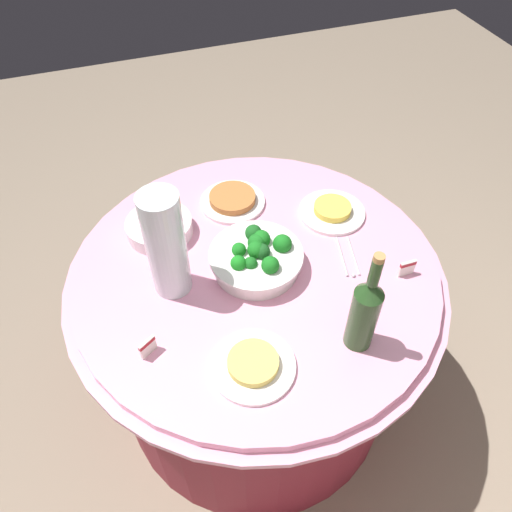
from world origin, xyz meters
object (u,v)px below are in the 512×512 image
serving_tongs (348,257)px  food_plate_peanuts (232,200)px  food_plate_noodles (253,365)px  food_plate_fried_egg (332,211)px  decorative_fruit_vase (166,247)px  label_placard_front (407,267)px  broccoli_bowl (257,257)px  plate_stack (159,227)px  label_placard_mid (148,346)px  wine_bottle (365,312)px

serving_tongs → food_plate_peanuts: (0.26, -0.36, 0.01)m
food_plate_noodles → food_plate_fried_egg: bearing=-133.4°
food_plate_peanuts → food_plate_noodles: food_plate_peanuts is taller
food_plate_peanuts → food_plate_fried_egg: 0.34m
decorative_fruit_vase → label_placard_front: decorative_fruit_vase is taller
broccoli_bowl → plate_stack: (0.25, -0.24, -0.02)m
broccoli_bowl → decorative_fruit_vase: decorative_fruit_vase is taller
serving_tongs → food_plate_noodles: size_ratio=0.76×
plate_stack → food_plate_peanuts: (-0.26, -0.06, -0.01)m
serving_tongs → broccoli_bowl: bearing=-12.3°
food_plate_peanuts → serving_tongs: bearing=125.8°
food_plate_noodles → label_placard_mid: (0.24, -0.13, 0.02)m
plate_stack → serving_tongs: 0.60m
wine_bottle → decorative_fruit_vase: size_ratio=0.99×
plate_stack → wine_bottle: (-0.41, 0.57, 0.10)m
broccoli_bowl → decorative_fruit_vase: bearing=-2.9°
food_plate_fried_egg → decorative_fruit_vase: bearing=12.7°
wine_bottle → food_plate_fried_egg: bearing=-107.3°
label_placard_front → food_plate_noodles: bearing=15.5°
food_plate_noodles → food_plate_fried_egg: food_plate_fried_egg is taller
food_plate_peanuts → label_placard_mid: (0.38, 0.49, 0.02)m
wine_bottle → decorative_fruit_vase: decorative_fruit_vase is taller
broccoli_bowl → label_placard_mid: bearing=27.6°
decorative_fruit_vase → label_placard_front: size_ratio=6.18×
broccoli_bowl → decorative_fruit_vase: (0.25, -0.01, 0.12)m
food_plate_fried_egg → wine_bottle: bearing=72.7°
serving_tongs → food_plate_fried_egg: size_ratio=0.76×
broccoli_bowl → food_plate_fried_egg: size_ratio=1.27×
wine_bottle → food_plate_fried_egg: wine_bottle is taller
decorative_fruit_vase → label_placard_front: (-0.66, 0.19, -0.13)m
plate_stack → serving_tongs: bearing=150.1°
plate_stack → label_placard_mid: label_placard_mid is taller
wine_bottle → label_placard_front: size_ratio=6.11×
wine_bottle → food_plate_peanuts: (0.15, -0.63, -0.11)m
wine_bottle → serving_tongs: wine_bottle is taller
food_plate_fried_egg → label_placard_mid: bearing=26.0°
label_placard_front → decorative_fruit_vase: bearing=-15.7°
plate_stack → label_placard_mid: size_ratio=3.82×
serving_tongs → label_placard_front: bearing=139.4°
plate_stack → label_placard_front: 0.77m
wine_bottle → decorative_fruit_vase: 0.55m
label_placard_front → broccoli_bowl: bearing=-23.1°
decorative_fruit_vase → food_plate_noodles: decorative_fruit_vase is taller
wine_bottle → label_placard_mid: size_ratio=6.11×
broccoli_bowl → label_placard_front: size_ratio=5.09×
plate_stack → label_placard_mid: bearing=74.5°
food_plate_peanuts → plate_stack: bearing=12.8°
food_plate_peanuts → food_plate_fried_egg: (-0.30, 0.16, -0.00)m
food_plate_peanuts → food_plate_noodles: bearing=77.4°
label_placard_front → label_placard_mid: bearing=1.3°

